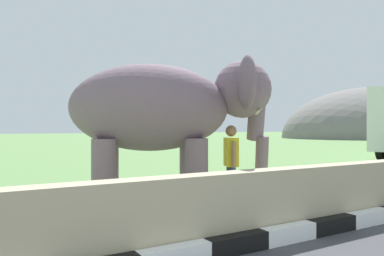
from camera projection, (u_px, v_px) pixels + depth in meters
The scene contains 4 objects.
barrier_parapet at pixel (229, 209), 5.05m from camera, with size 28.00×0.36×1.00m, color tan.
elephant at pixel (169, 111), 7.34m from camera, with size 4.04×3.18×2.96m.
person_handler at pixel (231, 161), 7.61m from camera, with size 0.38×0.60×1.66m.
hill_east at pixel (374, 138), 60.23m from camera, with size 31.94×25.55×16.26m.
Camera 1 is at (-1.01, -0.42, 1.60)m, focal length 34.85 mm.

